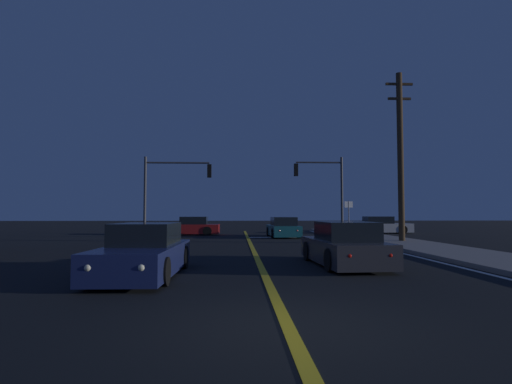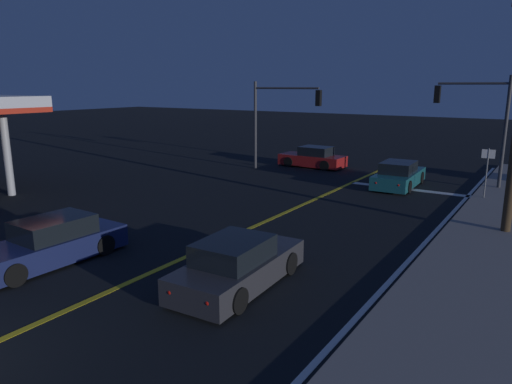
# 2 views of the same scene
# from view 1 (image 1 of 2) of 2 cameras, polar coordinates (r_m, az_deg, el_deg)

# --- Properties ---
(ground_plane) EXTENTS (160.00, 160.00, 0.00)m
(ground_plane) POSITION_cam_1_polar(r_m,az_deg,el_deg) (6.00, 4.55, -18.48)
(ground_plane) COLOR black
(sidewalk_right) EXTENTS (3.20, 40.44, 0.15)m
(sidewalk_right) POSITION_cam_1_polar(r_m,az_deg,el_deg) (19.02, 23.85, -7.35)
(sidewalk_right) COLOR gray
(sidewalk_right) RESTS_ON ground
(lane_line_center) EXTENTS (0.20, 38.19, 0.01)m
(lane_line_center) POSITION_cam_1_polar(r_m,az_deg,el_deg) (17.06, -0.29, -8.37)
(lane_line_center) COLOR gold
(lane_line_center) RESTS_ON ground
(lane_line_edge_right) EXTENTS (0.16, 38.19, 0.01)m
(lane_line_edge_right) POSITION_cam_1_polar(r_m,az_deg,el_deg) (18.28, 18.61, -7.85)
(lane_line_edge_right) COLOR white
(lane_line_edge_right) RESTS_ON ground
(stop_bar) EXTENTS (6.12, 0.50, 0.01)m
(stop_bar) POSITION_cam_1_polar(r_m,az_deg,el_deg) (27.02, 5.35, -6.37)
(stop_bar) COLOR white
(stop_bar) RESTS_ON ground
(car_distant_tail_charcoal) EXTENTS (2.00, 4.43, 1.34)m
(car_distant_tail_charcoal) POSITION_cam_1_polar(r_m,az_deg,el_deg) (12.78, 12.37, -7.51)
(car_distant_tail_charcoal) COLOR #2D2D33
(car_distant_tail_charcoal) RESTS_ON ground
(car_following_oncoming_red) EXTENTS (4.27, 1.87, 1.34)m
(car_following_oncoming_red) POSITION_cam_1_polar(r_m,az_deg,el_deg) (30.29, -9.09, -4.89)
(car_following_oncoming_red) COLOR maroon
(car_following_oncoming_red) RESTS_ON ground
(car_lead_oncoming_navy) EXTENTS (1.88, 4.71, 1.34)m
(car_lead_oncoming_navy) POSITION_cam_1_polar(r_m,az_deg,el_deg) (10.89, -15.46, -8.27)
(car_lead_oncoming_navy) COLOR navy
(car_lead_oncoming_navy) RESTS_ON ground
(car_far_approaching_silver) EXTENTS (4.60, 1.85, 1.34)m
(car_far_approaching_silver) POSITION_cam_1_polar(r_m,az_deg,el_deg) (33.76, 17.17, -4.60)
(car_far_approaching_silver) COLOR #B2B5BA
(car_far_approaching_silver) RESTS_ON ground
(car_parked_curb_teal) EXTENTS (2.00, 4.54, 1.34)m
(car_parked_curb_teal) POSITION_cam_1_polar(r_m,az_deg,el_deg) (27.29, 3.85, -5.13)
(car_parked_curb_teal) COLOR #195960
(car_parked_curb_teal) RESTS_ON ground
(traffic_signal_near_right) EXTENTS (3.58, 0.28, 5.69)m
(traffic_signal_near_right) POSITION_cam_1_polar(r_m,az_deg,el_deg) (29.78, 9.64, 1.23)
(traffic_signal_near_right) COLOR #38383D
(traffic_signal_near_right) RESTS_ON ground
(traffic_signal_far_left) EXTENTS (4.56, 0.28, 5.43)m
(traffic_signal_far_left) POSITION_cam_1_polar(r_m,az_deg,el_deg) (28.04, -11.97, 1.30)
(traffic_signal_far_left) COLOR #38383D
(traffic_signal_far_left) RESTS_ON ground
(utility_pole_right) EXTENTS (1.47, 0.32, 9.16)m
(utility_pole_right) POSITION_cam_1_polar(r_m,az_deg,el_deg) (23.03, 19.69, 4.97)
(utility_pole_right) COLOR #42301E
(utility_pole_right) RESTS_ON ground
(street_sign_corner) EXTENTS (0.56, 0.09, 2.42)m
(street_sign_corner) POSITION_cam_1_polar(r_m,az_deg,el_deg) (27.21, 12.94, -2.87)
(street_sign_corner) COLOR slate
(street_sign_corner) RESTS_ON ground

